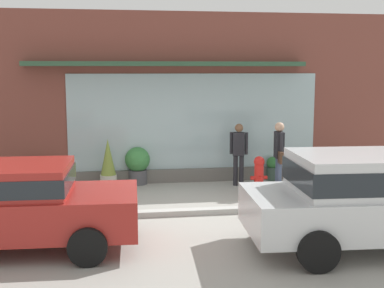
# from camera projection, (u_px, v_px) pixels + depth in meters

# --- Properties ---
(ground_plane) EXTENTS (60.00, 60.00, 0.00)m
(ground_plane) POSITION_uv_depth(u_px,v_px,m) (183.00, 212.00, 10.95)
(ground_plane) COLOR #9E9B93
(curb_strip) EXTENTS (14.00, 0.24, 0.12)m
(curb_strip) POSITION_uv_depth(u_px,v_px,m) (184.00, 212.00, 10.75)
(curb_strip) COLOR #B2B2AD
(curb_strip) RESTS_ON ground_plane
(storefront) EXTENTS (14.00, 0.81, 4.51)m
(storefront) POSITION_uv_depth(u_px,v_px,m) (167.00, 99.00, 13.75)
(storefront) COLOR brown
(storefront) RESTS_ON ground_plane
(fire_hydrant) EXTENTS (0.40, 0.37, 0.97)m
(fire_hydrant) POSITION_uv_depth(u_px,v_px,m) (259.00, 176.00, 12.28)
(fire_hydrant) COLOR red
(fire_hydrant) RESTS_ON ground_plane
(pedestrian_with_handbag) EXTENTS (0.23, 0.65, 1.73)m
(pedestrian_with_handbag) POSITION_uv_depth(u_px,v_px,m) (279.00, 152.00, 12.64)
(pedestrian_with_handbag) COLOR #475675
(pedestrian_with_handbag) RESTS_ON ground_plane
(pedestrian_passerby) EXTENTS (0.45, 0.28, 1.62)m
(pedestrian_passerby) POSITION_uv_depth(u_px,v_px,m) (239.00, 150.00, 13.34)
(pedestrian_passerby) COLOR #232328
(pedestrian_passerby) RESTS_ON ground_plane
(parked_car_red) EXTENTS (4.15, 2.07, 1.47)m
(parked_car_red) POSITION_uv_depth(u_px,v_px,m) (9.00, 201.00, 8.58)
(parked_car_red) COLOR maroon
(parked_car_red) RESTS_ON ground_plane
(parked_car_silver) EXTENTS (4.69, 2.22, 1.63)m
(parked_car_silver) POSITION_uv_depth(u_px,v_px,m) (378.00, 195.00, 8.64)
(parked_car_silver) COLOR silver
(parked_car_silver) RESTS_ON ground_plane
(potted_plant_window_center) EXTENTS (0.65, 0.65, 0.99)m
(potted_plant_window_center) POSITION_uv_depth(u_px,v_px,m) (138.00, 164.00, 13.58)
(potted_plant_window_center) COLOR #4C4C51
(potted_plant_window_center) RESTS_ON ground_plane
(potted_plant_low_front) EXTENTS (0.42, 0.42, 0.60)m
(potted_plant_low_front) POSITION_uv_depth(u_px,v_px,m) (332.00, 167.00, 14.38)
(potted_plant_low_front) COLOR #B7B2A3
(potted_plant_low_front) RESTS_ON ground_plane
(potted_plant_by_entrance) EXTENTS (0.50, 0.50, 0.78)m
(potted_plant_by_entrance) POSITION_uv_depth(u_px,v_px,m) (39.00, 173.00, 13.01)
(potted_plant_by_entrance) COLOR #9E6042
(potted_plant_by_entrance) RESTS_ON ground_plane
(potted_plant_doorstep) EXTENTS (0.34, 0.34, 0.65)m
(potted_plant_doorstep) POSITION_uv_depth(u_px,v_px,m) (273.00, 168.00, 14.09)
(potted_plant_doorstep) COLOR #33473D
(potted_plant_doorstep) RESTS_ON ground_plane
(potted_plant_trailing_edge) EXTENTS (0.43, 0.43, 1.27)m
(potted_plant_trailing_edge) POSITION_uv_depth(u_px,v_px,m) (108.00, 165.00, 13.06)
(potted_plant_trailing_edge) COLOR #B7B2A3
(potted_plant_trailing_edge) RESTS_ON ground_plane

